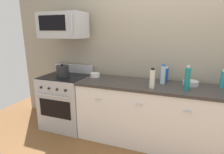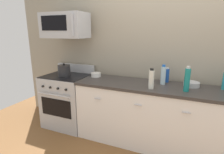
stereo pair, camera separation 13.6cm
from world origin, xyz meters
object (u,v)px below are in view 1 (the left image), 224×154
Objects in this scene: bottle_vinegar_white at (152,79)px; bottle_dish_soap at (223,79)px; bottle_sparkling_teal at (187,79)px; stockpot at (63,71)px; range_oven at (66,101)px; bowl_white_ceramic at (95,75)px; bowl_steel_prep at (191,83)px; bottle_water_clear at (163,74)px; microwave at (63,25)px; bottle_soda_blue at (166,75)px.

bottle_vinegar_white reaches higher than bottle_dish_soap.
bottle_sparkling_teal is 1.48× the size of stockpot.
range_oven is 1.61m from bottle_vinegar_white.
stockpot is (-1.92, 0.06, -0.06)m from bottle_sparkling_teal.
bowl_steel_prep is at bearing 1.04° from bowl_white_ceramic.
stockpot is (-1.49, 0.12, -0.03)m from bottle_vinegar_white.
bowl_steel_prep is at bearing 32.25° from bottle_vinegar_white.
bottle_vinegar_white is 1.67× the size of bowl_white_ceramic.
bottle_sparkling_teal is at bearing -33.16° from bottle_water_clear.
bottle_vinegar_white is (1.49, -0.22, -0.70)m from microwave.
bottle_water_clear is at bearing 1.87° from microwave.
stockpot is at bearing -174.34° from bowl_steel_prep.
bottle_water_clear reaches higher than range_oven.
microwave reaches higher than bottle_vinegar_white.
bottle_dish_soap is at bearing 5.16° from stockpot.
stockpot is at bearing -170.07° from bottle_soda_blue.
bottle_sparkling_teal reaches higher than bottle_water_clear.
bottle_vinegar_white is 1.09× the size of bottle_dish_soap.
bottle_water_clear reaches higher than bottle_soda_blue.
bottle_sparkling_teal is 1.43m from bowl_white_ceramic.
range_oven is at bearing 173.47° from bottle_vinegar_white.
bottle_soda_blue is 1.14m from bowl_white_ceramic.
range_oven is 0.72m from bowl_white_ceramic.
bottle_dish_soap reaches higher than bottle_soda_blue.
bottle_vinegar_white is (1.49, -0.17, 0.58)m from range_oven.
stockpot is at bearing 178.32° from bottle_sparkling_teal.
microwave is 4.56× the size of bowl_white_ceramic.
bottle_water_clear is at bearing -173.04° from bowl_steel_prep.
stockpot is at bearing -174.84° from bottle_dish_soap.
range_oven is 5.07× the size of bowl_steel_prep.
bottle_water_clear is 0.88× the size of bottle_sparkling_teal.
range_oven reaches higher than bowl_steel_prep.
bottle_water_clear is at bearing 5.35° from stockpot.
bottle_soda_blue is at bearing 6.58° from microwave.
bottle_vinegar_white is at bearing -172.03° from bottle_sparkling_teal.
range_oven is at bearing -90.29° from microwave.
bottle_soda_blue is at bearing 174.33° from bottle_dish_soap.
bottle_vinegar_white is 1.49m from stockpot.
microwave is 1.80m from bottle_soda_blue.
bottle_vinegar_white reaches higher than bottle_soda_blue.
bottle_sparkling_teal is 1.45× the size of bottle_soda_blue.
bottle_dish_soap is at bearing 3.88° from range_oven.
bottle_sparkling_teal reaches higher than bowl_steel_prep.
range_oven is 3.30× the size of bottle_sparkling_teal.
bowl_white_ceramic is 0.54m from stockpot.
bowl_steel_prep is (0.34, -0.09, -0.07)m from bottle_soda_blue.
bottle_vinegar_white is at bearing -110.84° from bottle_soda_blue.
bowl_white_ceramic is (-1.86, -0.04, -0.08)m from bottle_dish_soap.
bowl_steel_prep is at bearing 6.96° from bottle_water_clear.
bowl_steel_prep is (0.06, 0.25, -0.12)m from bottle_sparkling_teal.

